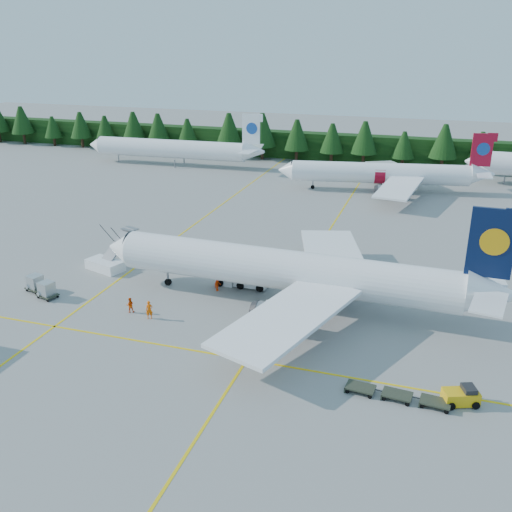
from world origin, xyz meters
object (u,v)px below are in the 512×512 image
(airstairs, at_px, (107,262))
(service_truck, at_px, (243,274))
(baggage_tug, at_px, (462,396))
(airliner_red, at_px, (376,173))
(airliner_navy, at_px, (277,269))

(airstairs, distance_m, service_truck, 17.45)
(airstairs, relative_size, service_truck, 1.16)
(airstairs, height_order, baggage_tug, airstairs)
(airstairs, bearing_deg, airliner_red, 78.31)
(airliner_navy, xyz_separation_m, airstairs, (-22.27, 2.53, -2.83))
(airliner_navy, relative_size, airliner_red, 1.15)
(airliner_red, bearing_deg, baggage_tug, -87.19)
(service_truck, bearing_deg, airliner_navy, -31.75)
(airliner_navy, height_order, baggage_tug, airliner_navy)
(airliner_navy, xyz_separation_m, service_truck, (-4.83, 2.95, -2.29))
(airliner_navy, height_order, airstairs, airliner_navy)
(airliner_red, height_order, airstairs, airliner_red)
(airstairs, height_order, service_truck, airstairs)
(airliner_red, height_order, baggage_tug, airliner_red)
(airliner_navy, xyz_separation_m, airliner_red, (4.33, 50.68, -0.46))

